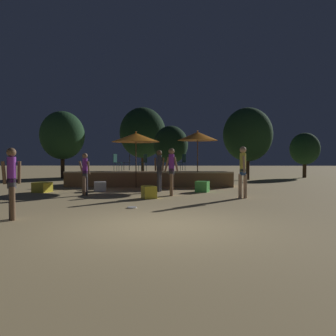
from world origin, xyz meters
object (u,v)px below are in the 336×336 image
(patio_umbrella_1, at_px, (198,136))
(bistro_chair_0, at_px, (128,161))
(person_0, at_px, (85,173))
(background_tree_2, at_px, (305,149))
(background_tree_1, at_px, (248,135))
(background_tree_0, at_px, (143,133))
(bistro_chair_3, at_px, (116,161))
(background_tree_4, at_px, (62,135))
(cube_seat_3, at_px, (100,186))
(bistro_chair_2, at_px, (183,161))
(person_1, at_px, (159,169))
(bistro_chair_1, at_px, (144,161))
(cube_seat_2, at_px, (42,187))
(background_tree_3, at_px, (171,145))
(person_3, at_px, (243,169))
(cube_seat_0, at_px, (202,187))
(patio_umbrella_0, at_px, (136,138))
(person_2, at_px, (171,169))
(cube_seat_1, at_px, (149,192))
(person_4, at_px, (12,181))
(frisbee_disc, at_px, (132,207))

(patio_umbrella_1, relative_size, bistro_chair_0, 3.20)
(person_0, relative_size, background_tree_2, 0.49)
(person_0, relative_size, background_tree_1, 0.34)
(background_tree_0, bearing_deg, background_tree_1, -38.09)
(bistro_chair_0, xyz_separation_m, bistro_chair_3, (-0.48, -1.00, 0.00))
(bistro_chair_0, distance_m, background_tree_4, 7.95)
(cube_seat_3, distance_m, bistro_chair_2, 5.31)
(bistro_chair_2, relative_size, background_tree_0, 0.15)
(patio_umbrella_1, bearing_deg, person_1, -127.58)
(bistro_chair_1, distance_m, background_tree_1, 8.58)
(patio_umbrella_1, relative_size, bistro_chair_1, 3.20)
(cube_seat_2, xyz_separation_m, background_tree_3, (5.35, 9.36, 2.22))
(cube_seat_3, bearing_deg, person_3, -22.51)
(patio_umbrella_1, height_order, cube_seat_0, patio_umbrella_1)
(cube_seat_0, bearing_deg, background_tree_0, 105.99)
(person_3, distance_m, background_tree_1, 11.00)
(patio_umbrella_0, relative_size, cube_seat_2, 3.58)
(person_3, bearing_deg, person_2, 163.67)
(person_3, bearing_deg, cube_seat_2, 166.25)
(person_1, bearing_deg, bistro_chair_3, -123.30)
(person_2, height_order, background_tree_3, background_tree_3)
(bistro_chair_2, distance_m, background_tree_3, 5.39)
(person_0, distance_m, person_1, 3.24)
(patio_umbrella_1, xyz_separation_m, person_2, (-1.25, -3.91, -1.55))
(cube_seat_1, bearing_deg, background_tree_0, 96.89)
(bistro_chair_0, bearing_deg, person_3, 28.54)
(background_tree_1, bearing_deg, cube_seat_1, -118.58)
(person_0, bearing_deg, background_tree_2, -30.88)
(person_4, xyz_separation_m, bistro_chair_0, (1.15, 10.62, 0.42))
(bistro_chair_3, bearing_deg, background_tree_1, -36.93)
(background_tree_3, bearing_deg, cube_seat_2, -119.77)
(bistro_chair_0, relative_size, background_tree_2, 0.26)
(cube_seat_0, distance_m, person_4, 8.34)
(cube_seat_3, distance_m, person_4, 6.91)
(person_0, bearing_deg, person_4, -167.06)
(person_4, bearing_deg, background_tree_4, 162.91)
(person_3, bearing_deg, cube_seat_1, -178.17)
(bistro_chair_3, bearing_deg, background_tree_2, -38.94)
(person_3, relative_size, frisbee_disc, 6.87)
(cube_seat_0, relative_size, person_4, 0.39)
(cube_seat_3, height_order, background_tree_4, background_tree_4)
(cube_seat_1, bearing_deg, person_0, 161.55)
(person_0, bearing_deg, cube_seat_2, 78.00)
(bistro_chair_3, distance_m, background_tree_3, 6.74)
(background_tree_0, xyz_separation_m, background_tree_4, (-5.29, -5.19, -0.59))
(person_2, height_order, frisbee_disc, person_2)
(bistro_chair_0, distance_m, bistro_chair_3, 1.11)
(cube_seat_0, bearing_deg, background_tree_1, 65.97)
(person_0, bearing_deg, background_tree_4, 39.64)
(background_tree_0, xyz_separation_m, background_tree_3, (2.59, -5.48, -1.29))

